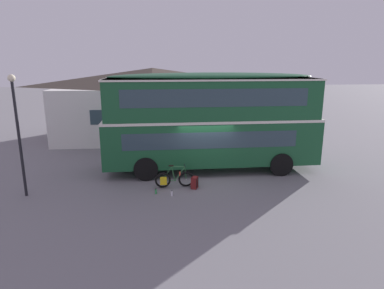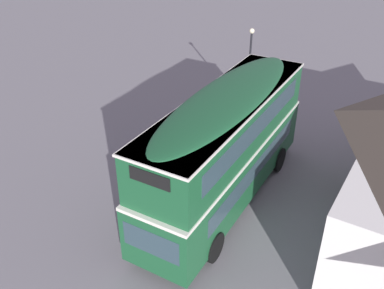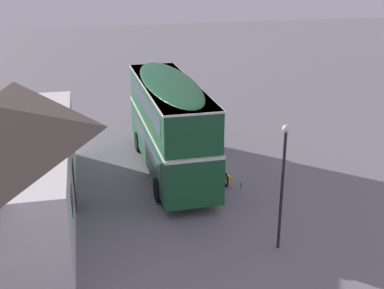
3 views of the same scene
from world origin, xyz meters
TOP-DOWN VIEW (x-y plane):
  - ground_plane at (0.00, 0.00)m, footprint 120.00×120.00m
  - double_decker_bus at (0.45, 0.87)m, footprint 10.29×2.69m
  - touring_bicycle at (-1.55, -1.31)m, footprint 1.69×0.48m
  - backpack_on_ground at (-0.65, -1.53)m, footprint 0.36×0.39m
  - water_bottle_green_metal at (-2.31, -1.97)m, footprint 0.08×0.08m
  - water_bottle_clear_plastic at (-1.66, -2.25)m, footprint 0.08×0.08m
  - street_lamp at (-7.53, -1.59)m, footprint 0.28×0.28m

SIDE VIEW (x-z plane):
  - ground_plane at x=0.00m, z-range 0.00..0.00m
  - water_bottle_green_metal at x=-2.31m, z-range -0.01..0.21m
  - water_bottle_clear_plastic at x=-1.66m, z-range -0.01..0.22m
  - backpack_on_ground at x=-0.65m, z-range 0.01..0.56m
  - touring_bicycle at x=-1.55m, z-range -0.13..0.87m
  - double_decker_bus at x=0.45m, z-range 0.25..5.04m
  - street_lamp at x=-7.53m, z-range 0.55..5.39m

